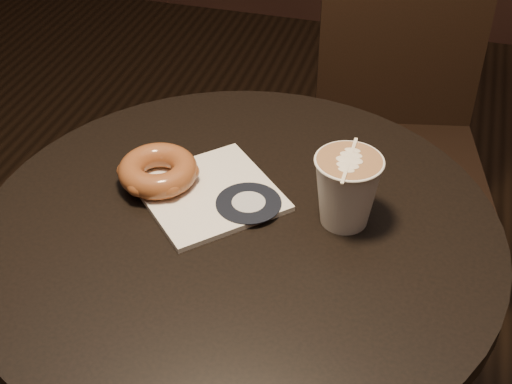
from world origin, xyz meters
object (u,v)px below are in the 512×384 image
at_px(latte_cup, 346,191).
at_px(pastry_bag, 209,194).
at_px(chair, 399,107).
at_px(cafe_table, 241,325).
at_px(doughnut, 158,171).

bearing_deg(latte_cup, pastry_bag, -179.87).
distance_m(chair, pastry_bag, 0.76).
xyz_separation_m(cafe_table, doughnut, (-0.13, 0.05, 0.23)).
relative_size(cafe_table, pastry_bag, 4.32).
height_order(chair, doughnut, chair).
height_order(pastry_bag, latte_cup, latte_cup).
bearing_deg(doughnut, chair, 67.86).
distance_m(chair, doughnut, 0.79).
distance_m(cafe_table, latte_cup, 0.29).
height_order(doughnut, latte_cup, latte_cup).
height_order(pastry_bag, doughnut, doughnut).
distance_m(pastry_bag, latte_cup, 0.20).
bearing_deg(cafe_table, latte_cup, 19.49).
bearing_deg(doughnut, cafe_table, -20.34).
bearing_deg(latte_cup, doughnut, 179.41).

